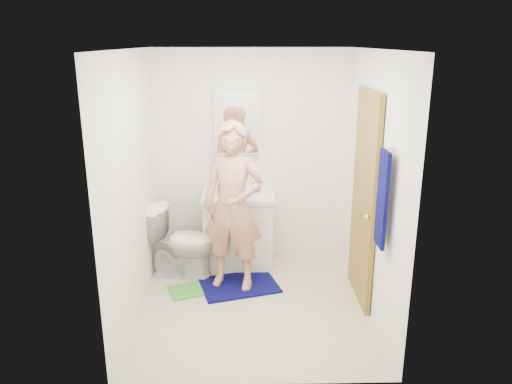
% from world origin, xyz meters
% --- Properties ---
extents(floor, '(2.20, 2.40, 0.02)m').
position_xyz_m(floor, '(0.00, 0.00, -0.01)').
color(floor, beige).
rests_on(floor, ground).
extents(ceiling, '(2.20, 2.40, 0.02)m').
position_xyz_m(ceiling, '(0.00, 0.00, 2.41)').
color(ceiling, white).
rests_on(ceiling, ground).
extents(wall_back, '(2.20, 0.02, 2.40)m').
position_xyz_m(wall_back, '(0.00, 1.21, 1.20)').
color(wall_back, white).
rests_on(wall_back, ground).
extents(wall_front, '(2.20, 0.02, 2.40)m').
position_xyz_m(wall_front, '(0.00, -1.21, 1.20)').
color(wall_front, white).
rests_on(wall_front, ground).
extents(wall_left, '(0.02, 2.40, 2.40)m').
position_xyz_m(wall_left, '(-1.11, 0.00, 1.20)').
color(wall_left, white).
rests_on(wall_left, ground).
extents(wall_right, '(0.02, 2.40, 2.40)m').
position_xyz_m(wall_right, '(1.11, 0.00, 1.20)').
color(wall_right, white).
rests_on(wall_right, ground).
extents(vanity_cabinet, '(0.75, 0.55, 0.80)m').
position_xyz_m(vanity_cabinet, '(-0.15, 0.91, 0.40)').
color(vanity_cabinet, white).
rests_on(vanity_cabinet, floor).
extents(countertop, '(0.79, 0.59, 0.05)m').
position_xyz_m(countertop, '(-0.15, 0.91, 0.83)').
color(countertop, white).
rests_on(countertop, vanity_cabinet).
extents(sink_basin, '(0.40, 0.40, 0.03)m').
position_xyz_m(sink_basin, '(-0.15, 0.91, 0.84)').
color(sink_basin, white).
rests_on(sink_basin, countertop).
extents(faucet, '(0.03, 0.03, 0.12)m').
position_xyz_m(faucet, '(-0.15, 1.09, 0.91)').
color(faucet, silver).
rests_on(faucet, countertop).
extents(medicine_cabinet, '(0.50, 0.12, 0.70)m').
position_xyz_m(medicine_cabinet, '(-0.15, 1.14, 1.60)').
color(medicine_cabinet, white).
rests_on(medicine_cabinet, wall_back).
extents(mirror_panel, '(0.46, 0.01, 0.66)m').
position_xyz_m(mirror_panel, '(-0.15, 1.08, 1.60)').
color(mirror_panel, white).
rests_on(mirror_panel, wall_back).
extents(door, '(0.05, 0.80, 2.05)m').
position_xyz_m(door, '(1.07, 0.15, 1.02)').
color(door, olive).
rests_on(door, ground).
extents(door_knob, '(0.07, 0.07, 0.07)m').
position_xyz_m(door_knob, '(1.03, -0.17, 0.95)').
color(door_knob, gold).
rests_on(door_knob, door).
extents(towel, '(0.03, 0.24, 0.80)m').
position_xyz_m(towel, '(1.03, -0.57, 1.25)').
color(towel, '#08094D').
rests_on(towel, wall_right).
extents(towel_hook, '(0.06, 0.02, 0.02)m').
position_xyz_m(towel_hook, '(1.07, -0.57, 1.67)').
color(towel_hook, silver).
rests_on(towel_hook, wall_right).
extents(toilet, '(0.84, 0.60, 0.77)m').
position_xyz_m(toilet, '(-0.76, 0.66, 0.39)').
color(toilet, white).
rests_on(toilet, floor).
extents(bath_mat, '(0.90, 0.75, 0.02)m').
position_xyz_m(bath_mat, '(-0.14, 0.36, 0.01)').
color(bath_mat, '#08094D').
rests_on(bath_mat, floor).
extents(green_rug, '(0.47, 0.44, 0.02)m').
position_xyz_m(green_rug, '(-0.66, 0.27, 0.01)').
color(green_rug, green).
rests_on(green_rug, floor).
extents(soap_dispenser, '(0.09, 0.09, 0.19)m').
position_xyz_m(soap_dispenser, '(-0.32, 0.86, 0.94)').
color(soap_dispenser, '#B45D54').
rests_on(soap_dispenser, countertop).
extents(toothbrush_cup, '(0.12, 0.12, 0.09)m').
position_xyz_m(toothbrush_cup, '(0.05, 0.98, 0.89)').
color(toothbrush_cup, '#844497').
rests_on(toothbrush_cup, countertop).
extents(man, '(0.71, 0.56, 1.72)m').
position_xyz_m(man, '(-0.19, 0.36, 0.88)').
color(man, tan).
rests_on(man, bath_mat).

